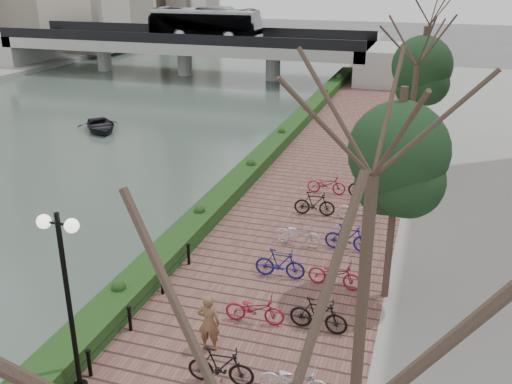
% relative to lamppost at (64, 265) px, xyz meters
% --- Properties ---
extents(river_water, '(30.00, 130.00, 0.02)m').
position_rel_lamppost_xyz_m(river_water, '(-16.41, 22.45, -3.84)').
color(river_water, '#465750').
rests_on(river_water, ground).
extents(promenade, '(8.00, 75.00, 0.50)m').
position_rel_lamppost_xyz_m(promenade, '(2.59, 14.95, -3.60)').
color(promenade, brown).
rests_on(promenade, ground).
extents(hedge, '(1.10, 56.00, 0.60)m').
position_rel_lamppost_xyz_m(hedge, '(-0.81, 17.45, -3.05)').
color(hedge, '#173814').
rests_on(hedge, promenade).
extents(lamppost, '(1.02, 0.32, 4.62)m').
position_rel_lamppost_xyz_m(lamppost, '(0.00, 0.00, 0.00)').
color(lamppost, black).
rests_on(lamppost, promenade).
extents(pedestrian, '(0.64, 0.45, 1.64)m').
position_rel_lamppost_xyz_m(pedestrian, '(2.41, 2.35, -2.53)').
color(pedestrian, brown).
rests_on(pedestrian, promenade).
extents(bicycle_parking, '(2.40, 17.32, 1.00)m').
position_rel_lamppost_xyz_m(bicycle_parking, '(4.08, 6.51, -2.88)').
color(bicycle_parking, silver).
rests_on(bicycle_parking, promenade).
extents(street_trees, '(3.20, 37.12, 6.80)m').
position_rel_lamppost_xyz_m(street_trees, '(6.59, 10.13, -0.16)').
color(street_trees, '#31241D').
rests_on(street_trees, promenade).
extents(bridge, '(36.00, 10.77, 6.50)m').
position_rel_lamppost_xyz_m(bridge, '(-15.95, 42.45, -0.48)').
color(bridge, '#ACABA6').
rests_on(bridge, ground).
extents(boat, '(4.45, 4.55, 0.77)m').
position_rel_lamppost_xyz_m(boat, '(-13.09, 21.82, -3.45)').
color(boat, black).
rests_on(boat, river_water).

